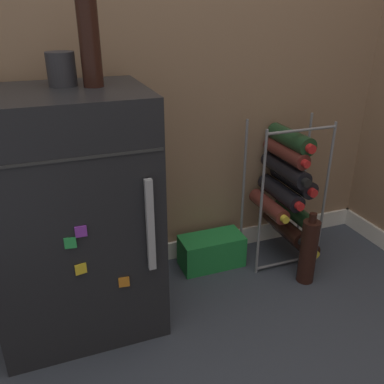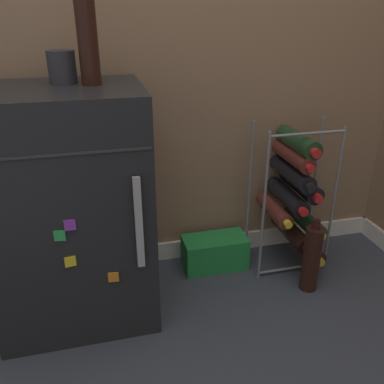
{
  "view_description": "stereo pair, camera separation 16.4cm",
  "coord_description": "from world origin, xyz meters",
  "px_view_note": "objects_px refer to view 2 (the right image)",
  "views": [
    {
      "loc": [
        -0.59,
        -0.94,
        1.13
      ],
      "look_at": [
        -0.07,
        0.46,
        0.45
      ],
      "focal_mm": 38.0,
      "sensor_mm": 36.0,
      "label": 1
    },
    {
      "loc": [
        -0.43,
        -0.99,
        1.13
      ],
      "look_at": [
        -0.07,
        0.46,
        0.45
      ],
      "focal_mm": 38.0,
      "sensor_mm": 36.0,
      "label": 2
    }
  ],
  "objects_px": {
    "wine_rack": "(294,197)",
    "fridge_top_bottle": "(88,43)",
    "loose_bottle_floor": "(311,258)",
    "fridge_top_cup": "(62,67)",
    "mini_fridge": "(71,210)",
    "soda_box": "(215,252)"
  },
  "relations": [
    {
      "from": "wine_rack",
      "to": "fridge_top_bottle",
      "type": "relative_size",
      "value": 2.31
    },
    {
      "from": "fridge_top_cup",
      "to": "loose_bottle_floor",
      "type": "xyz_separation_m",
      "value": [
        0.93,
        -0.19,
        -0.79
      ]
    },
    {
      "from": "mini_fridge",
      "to": "loose_bottle_floor",
      "type": "relative_size",
      "value": 2.63
    },
    {
      "from": "mini_fridge",
      "to": "fridge_top_cup",
      "type": "xyz_separation_m",
      "value": [
        0.03,
        0.07,
        0.5
      ]
    },
    {
      "from": "loose_bottle_floor",
      "to": "fridge_top_bottle",
      "type": "bearing_deg",
      "value": 170.79
    },
    {
      "from": "soda_box",
      "to": "fridge_top_cup",
      "type": "bearing_deg",
      "value": -172.69
    },
    {
      "from": "mini_fridge",
      "to": "soda_box",
      "type": "height_order",
      "value": "mini_fridge"
    },
    {
      "from": "fridge_top_cup",
      "to": "fridge_top_bottle",
      "type": "relative_size",
      "value": 0.36
    },
    {
      "from": "mini_fridge",
      "to": "wine_rack",
      "type": "distance_m",
      "value": 0.97
    },
    {
      "from": "soda_box",
      "to": "fridge_top_bottle",
      "type": "relative_size",
      "value": 1.0
    },
    {
      "from": "fridge_top_bottle",
      "to": "loose_bottle_floor",
      "type": "distance_m",
      "value": 1.21
    },
    {
      "from": "wine_rack",
      "to": "soda_box",
      "type": "bearing_deg",
      "value": 171.72
    },
    {
      "from": "fridge_top_bottle",
      "to": "loose_bottle_floor",
      "type": "bearing_deg",
      "value": -9.21
    },
    {
      "from": "fridge_top_cup",
      "to": "loose_bottle_floor",
      "type": "bearing_deg",
      "value": -11.32
    },
    {
      "from": "mini_fridge",
      "to": "fridge_top_cup",
      "type": "height_order",
      "value": "fridge_top_cup"
    },
    {
      "from": "fridge_top_bottle",
      "to": "loose_bottle_floor",
      "type": "height_order",
      "value": "fridge_top_bottle"
    },
    {
      "from": "soda_box",
      "to": "loose_bottle_floor",
      "type": "distance_m",
      "value": 0.44
    },
    {
      "from": "loose_bottle_floor",
      "to": "mini_fridge",
      "type": "bearing_deg",
      "value": 173.19
    },
    {
      "from": "wine_rack",
      "to": "fridge_top_bottle",
      "type": "distance_m",
      "value": 1.08
    },
    {
      "from": "wine_rack",
      "to": "fridge_top_cup",
      "type": "relative_size",
      "value": 6.39
    },
    {
      "from": "wine_rack",
      "to": "loose_bottle_floor",
      "type": "height_order",
      "value": "wine_rack"
    },
    {
      "from": "wine_rack",
      "to": "fridge_top_cup",
      "type": "bearing_deg",
      "value": -178.61
    }
  ]
}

